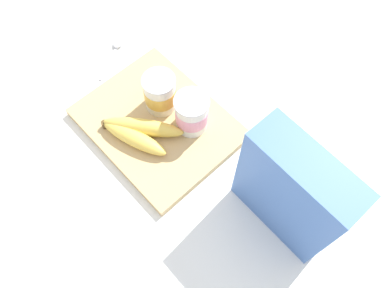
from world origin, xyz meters
TOP-DOWN VIEW (x-y plane):
  - ground_plane at (0.00, 0.00)m, footprint 2.40×2.40m
  - cutting_board at (0.00, 0.00)m, footprint 0.32×0.26m
  - cereal_box at (0.31, 0.04)m, footprint 0.20×0.08m
  - yogurt_cup_front at (-0.03, 0.04)m, footprint 0.07×0.07m
  - yogurt_cup_back at (0.06, 0.05)m, footprint 0.07×0.07m
  - banana_bunch at (0.00, -0.05)m, footprint 0.16×0.14m
  - spoon at (-0.23, 0.06)m, footprint 0.08×0.12m

SIDE VIEW (x-z plane):
  - ground_plane at x=0.00m, z-range 0.00..0.00m
  - spoon at x=-0.23m, z-range 0.00..0.01m
  - cutting_board at x=0.00m, z-range 0.00..0.02m
  - banana_bunch at x=0.00m, z-range 0.02..0.06m
  - yogurt_cup_front at x=-0.03m, z-range 0.02..0.11m
  - yogurt_cup_back at x=0.06m, z-range 0.02..0.11m
  - cereal_box at x=0.31m, z-range 0.00..0.24m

